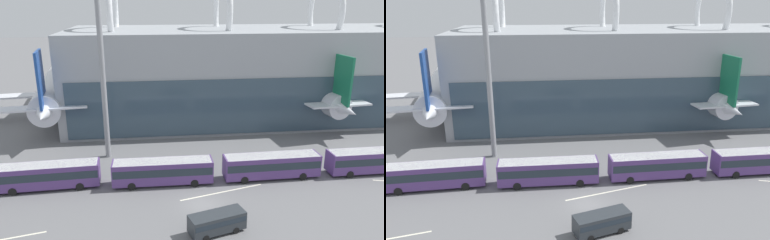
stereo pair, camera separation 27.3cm
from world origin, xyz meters
TOP-DOWN VIEW (x-y plane):
  - ground_plane at (0.00, 0.00)m, footprint 440.00×440.00m
  - airliner_at_gate_near at (-24.67, 38.25)m, footprint 45.60×44.31m
  - airliner_at_gate_far at (24.78, 36.13)m, footprint 47.05×43.46m
  - shuttle_bus_1 at (-18.64, 6.19)m, footprint 12.87×3.38m
  - shuttle_bus_2 at (-4.25, 5.66)m, footprint 12.76×2.86m
  - shuttle_bus_3 at (10.13, 5.78)m, footprint 12.79×2.97m
  - shuttle_bus_4 at (24.52, 5.74)m, footprint 12.78×2.91m
  - service_van_foreground at (0.73, -5.65)m, footprint 6.15×3.58m
  - floodlight_mast at (-12.10, 15.55)m, footprint 2.97×2.97m
  - lane_stripe_2 at (-7.35, 10.87)m, footprint 7.82×0.60m
  - lane_stripe_3 at (2.92, 2.56)m, footprint 10.79×3.15m

SIDE VIEW (x-z plane):
  - ground_plane at x=0.00m, z-range 0.00..0.00m
  - lane_stripe_2 at x=-7.35m, z-range 0.00..0.01m
  - lane_stripe_3 at x=2.92m, z-range 0.00..0.01m
  - service_van_foreground at x=0.73m, z-range 0.20..2.36m
  - shuttle_bus_1 at x=-18.64m, z-range 0.29..3.52m
  - shuttle_bus_2 at x=-4.25m, z-range 0.29..3.52m
  - shuttle_bus_3 at x=10.13m, z-range 0.29..3.52m
  - shuttle_bus_4 at x=24.52m, z-range 0.29..3.52m
  - airliner_at_gate_far at x=24.78m, z-range -1.82..12.19m
  - airliner_at_gate_near at x=-24.67m, z-range -1.91..13.40m
  - floodlight_mast at x=-12.10m, z-range 3.61..31.41m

